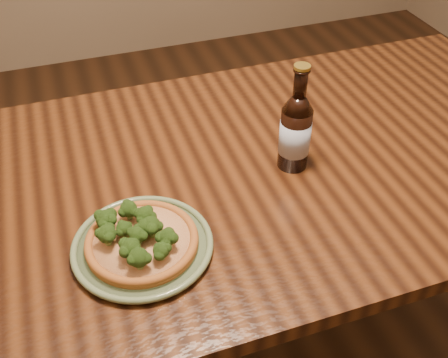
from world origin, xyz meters
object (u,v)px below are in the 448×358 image
object	(u,v)px
pizza	(140,239)
beer_bottle	(295,131)
table	(276,186)
plate	(143,246)

from	to	relation	value
pizza	beer_bottle	xyz separation A→B (m)	(0.40, 0.15, 0.07)
table	beer_bottle	bearing A→B (deg)	-62.14
plate	beer_bottle	world-z (taller)	beer_bottle
table	pizza	bearing A→B (deg)	-154.02
table	pizza	distance (m)	0.44
plate	beer_bottle	bearing A→B (deg)	20.76
table	plate	size ratio (longest dim) A/B	5.63
table	beer_bottle	size ratio (longest dim) A/B	6.04
pizza	table	bearing A→B (deg)	25.98
pizza	beer_bottle	size ratio (longest dim) A/B	0.85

